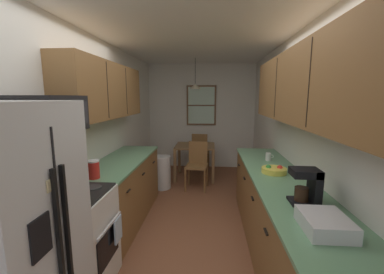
{
  "coord_description": "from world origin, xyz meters",
  "views": [
    {
      "loc": [
        0.24,
        -2.49,
        1.76
      ],
      "look_at": [
        -0.04,
        1.15,
        1.16
      ],
      "focal_mm": 22.97,
      "sensor_mm": 36.0,
      "label": 1
    }
  ],
  "objects_px": {
    "dining_chair_near": "(197,163)",
    "fruit_bowl": "(274,170)",
    "refrigerator": "(10,246)",
    "coffee_maker": "(308,185)",
    "microwave_over_range": "(51,114)",
    "trash_bin": "(162,172)",
    "stove_range": "(74,240)",
    "storage_canister": "(94,169)",
    "mug_by_coffeemaker": "(268,157)",
    "dish_rack": "(325,223)",
    "dining_table": "(195,151)",
    "dining_chair_far": "(200,150)"
  },
  "relations": [
    {
      "from": "dining_chair_near",
      "to": "fruit_bowl",
      "type": "relative_size",
      "value": 3.22
    },
    {
      "from": "refrigerator",
      "to": "coffee_maker",
      "type": "relative_size",
      "value": 6.01
    },
    {
      "from": "microwave_over_range",
      "to": "trash_bin",
      "type": "bearing_deg",
      "value": 80.91
    },
    {
      "from": "stove_range",
      "to": "microwave_over_range",
      "type": "xyz_separation_m",
      "value": [
        -0.11,
        0.0,
        1.15
      ]
    },
    {
      "from": "refrigerator",
      "to": "stove_range",
      "type": "bearing_deg",
      "value": 92.12
    },
    {
      "from": "dining_chair_near",
      "to": "storage_canister",
      "type": "height_order",
      "value": "storage_canister"
    },
    {
      "from": "stove_range",
      "to": "microwave_over_range",
      "type": "height_order",
      "value": "microwave_over_range"
    },
    {
      "from": "stove_range",
      "to": "coffee_maker",
      "type": "distance_m",
      "value": 2.11
    },
    {
      "from": "refrigerator",
      "to": "mug_by_coffeemaker",
      "type": "height_order",
      "value": "refrigerator"
    },
    {
      "from": "fruit_bowl",
      "to": "dish_rack",
      "type": "xyz_separation_m",
      "value": [
        0.02,
        -1.23,
        0.01
      ]
    },
    {
      "from": "dish_rack",
      "to": "dining_chair_near",
      "type": "bearing_deg",
      "value": 108.17
    },
    {
      "from": "trash_bin",
      "to": "fruit_bowl",
      "type": "relative_size",
      "value": 2.26
    },
    {
      "from": "dining_table",
      "to": "fruit_bowl",
      "type": "distance_m",
      "value": 2.66
    },
    {
      "from": "dining_chair_near",
      "to": "trash_bin",
      "type": "xyz_separation_m",
      "value": [
        -0.68,
        -0.08,
        -0.18
      ]
    },
    {
      "from": "coffee_maker",
      "to": "trash_bin",
      "type": "bearing_deg",
      "value": 124.11
    },
    {
      "from": "stove_range",
      "to": "trash_bin",
      "type": "relative_size",
      "value": 1.74
    },
    {
      "from": "mug_by_coffeemaker",
      "to": "coffee_maker",
      "type": "bearing_deg",
      "value": -89.81
    },
    {
      "from": "dining_chair_far",
      "to": "microwave_over_range",
      "type": "bearing_deg",
      "value": -106.05
    },
    {
      "from": "stove_range",
      "to": "fruit_bowl",
      "type": "height_order",
      "value": "stove_range"
    },
    {
      "from": "microwave_over_range",
      "to": "storage_canister",
      "type": "xyz_separation_m",
      "value": [
        0.11,
        0.46,
        -0.62
      ]
    },
    {
      "from": "dining_table",
      "to": "dining_chair_near",
      "type": "height_order",
      "value": "dining_chair_near"
    },
    {
      "from": "dining_chair_near",
      "to": "mug_by_coffeemaker",
      "type": "distance_m",
      "value": 1.71
    },
    {
      "from": "dining_table",
      "to": "dish_rack",
      "type": "bearing_deg",
      "value": -73.48
    },
    {
      "from": "microwave_over_range",
      "to": "dining_chair_near",
      "type": "relative_size",
      "value": 0.63
    },
    {
      "from": "mug_by_coffeemaker",
      "to": "fruit_bowl",
      "type": "height_order",
      "value": "mug_by_coffeemaker"
    },
    {
      "from": "stove_range",
      "to": "dining_chair_far",
      "type": "distance_m",
      "value": 3.93
    },
    {
      "from": "refrigerator",
      "to": "microwave_over_range",
      "type": "height_order",
      "value": "microwave_over_range"
    },
    {
      "from": "dining_table",
      "to": "microwave_over_range",
      "type": "bearing_deg",
      "value": -107.47
    },
    {
      "from": "dining_chair_far",
      "to": "refrigerator",
      "type": "bearing_deg",
      "value": -101.97
    },
    {
      "from": "mug_by_coffeemaker",
      "to": "dish_rack",
      "type": "xyz_separation_m",
      "value": [
        -0.04,
        -1.79,
        -0.0
      ]
    },
    {
      "from": "fruit_bowl",
      "to": "microwave_over_range",
      "type": "bearing_deg",
      "value": -158.91
    },
    {
      "from": "trash_bin",
      "to": "storage_canister",
      "type": "bearing_deg",
      "value": -98.17
    },
    {
      "from": "dining_table",
      "to": "storage_canister",
      "type": "height_order",
      "value": "storage_canister"
    },
    {
      "from": "stove_range",
      "to": "storage_canister",
      "type": "distance_m",
      "value": 0.7
    },
    {
      "from": "dining_chair_far",
      "to": "coffee_maker",
      "type": "xyz_separation_m",
      "value": [
        1.05,
        -3.82,
        0.55
      ]
    },
    {
      "from": "mug_by_coffeemaker",
      "to": "dish_rack",
      "type": "relative_size",
      "value": 0.32
    },
    {
      "from": "dining_chair_far",
      "to": "fruit_bowl",
      "type": "xyz_separation_m",
      "value": [
        0.98,
        -3.01,
        0.44
      ]
    },
    {
      "from": "trash_bin",
      "to": "stove_range",
      "type": "bearing_deg",
      "value": -96.59
    },
    {
      "from": "mug_by_coffeemaker",
      "to": "dish_rack",
      "type": "distance_m",
      "value": 1.79
    },
    {
      "from": "stove_range",
      "to": "fruit_bowl",
      "type": "xyz_separation_m",
      "value": [
        1.96,
        0.8,
        0.46
      ]
    },
    {
      "from": "microwave_over_range",
      "to": "storage_canister",
      "type": "height_order",
      "value": "microwave_over_range"
    },
    {
      "from": "dining_table",
      "to": "stove_range",
      "type": "bearing_deg",
      "value": -105.62
    },
    {
      "from": "refrigerator",
      "to": "fruit_bowl",
      "type": "distance_m",
      "value": 2.45
    },
    {
      "from": "microwave_over_range",
      "to": "dish_rack",
      "type": "height_order",
      "value": "microwave_over_range"
    },
    {
      "from": "dish_rack",
      "to": "fruit_bowl",
      "type": "bearing_deg",
      "value": 90.84
    },
    {
      "from": "dining_chair_far",
      "to": "dish_rack",
      "type": "bearing_deg",
      "value": -76.73
    },
    {
      "from": "dining_chair_near",
      "to": "mug_by_coffeemaker",
      "type": "xyz_separation_m",
      "value": [
        1.04,
        -1.27,
        0.45
      ]
    },
    {
      "from": "fruit_bowl",
      "to": "dish_rack",
      "type": "height_order",
      "value": "dish_rack"
    },
    {
      "from": "dining_chair_far",
      "to": "fruit_bowl",
      "type": "height_order",
      "value": "fruit_bowl"
    },
    {
      "from": "dining_table",
      "to": "mug_by_coffeemaker",
      "type": "relative_size",
      "value": 7.79
    }
  ]
}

